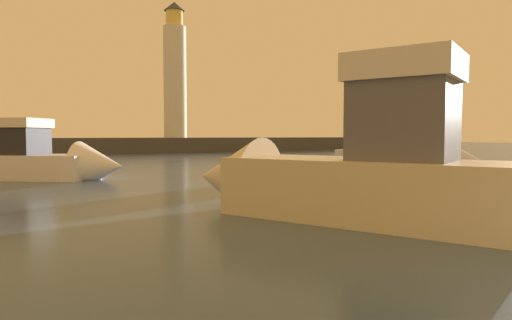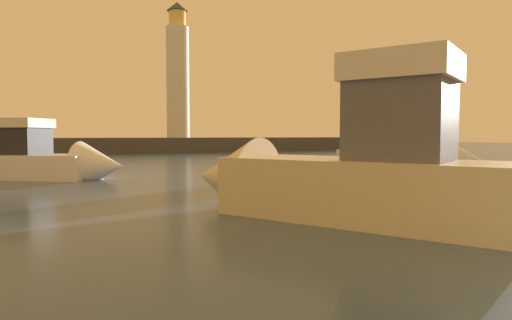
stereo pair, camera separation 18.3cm
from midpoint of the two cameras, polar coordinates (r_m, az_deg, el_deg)
name	(u,v)px [view 1 (the left image)]	position (r m, az deg, el deg)	size (l,w,h in m)	color
ground_plane	(164,168)	(29.17, -11.87, -1.03)	(220.00, 220.00, 0.00)	#384C60
breakwater	(111,145)	(55.51, -18.17, 1.79)	(84.73, 6.49, 1.80)	#423F3D
lighthouse	(175,74)	(57.46, -10.45, 10.81)	(2.82, 2.82, 16.82)	silver
motorboat_0	(49,160)	(23.68, -25.24, 0.02)	(8.03, 6.50, 3.47)	white
motorboat_1	(411,156)	(28.52, 19.07, 0.52)	(5.44, 9.08, 3.31)	silver
motorboat_2	(333,171)	(11.62, 9.37, -1.37)	(6.74, 9.02, 4.37)	beige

